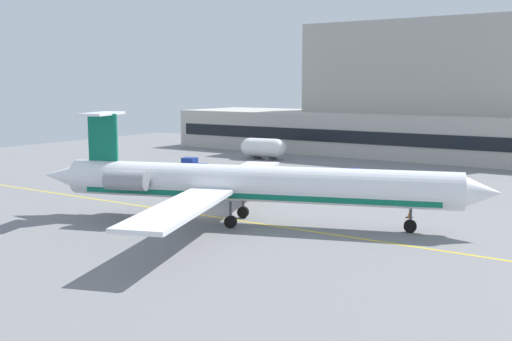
% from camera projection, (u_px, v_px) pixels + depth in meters
% --- Properties ---
extents(ground, '(120.00, 120.00, 0.11)m').
position_uv_depth(ground, '(206.00, 213.00, 49.53)').
color(ground, slate).
extents(terminal_building, '(60.19, 17.24, 19.56)m').
position_uv_depth(terminal_building, '(393.00, 102.00, 91.20)').
color(terminal_building, '#B7B2A8').
rests_on(terminal_building, ground).
extents(regional_jet, '(33.54, 28.76, 8.16)m').
position_uv_depth(regional_jet, '(247.00, 184.00, 45.19)').
color(regional_jet, white).
rests_on(regional_jet, ground).
extents(baggage_tug, '(2.41, 3.53, 1.76)m').
position_uv_depth(baggage_tug, '(192.00, 165.00, 72.32)').
color(baggage_tug, '#19389E').
rests_on(baggage_tug, ground).
extents(pushback_tractor, '(3.73, 3.62, 1.86)m').
position_uv_depth(pushback_tractor, '(351.00, 178.00, 62.26)').
color(pushback_tractor, '#19389E').
rests_on(pushback_tractor, ground).
extents(belt_loader, '(2.16, 4.04, 1.95)m').
position_uv_depth(belt_loader, '(389.00, 187.00, 56.60)').
color(belt_loader, '#19389E').
rests_on(belt_loader, ground).
extents(fuel_tank, '(6.65, 3.19, 2.93)m').
position_uv_depth(fuel_tank, '(263.00, 148.00, 84.25)').
color(fuel_tank, white).
rests_on(fuel_tank, ground).
extents(safety_cone_alpha, '(0.47, 0.47, 0.55)m').
position_uv_depth(safety_cone_alpha, '(409.00, 215.00, 47.48)').
color(safety_cone_alpha, orange).
rests_on(safety_cone_alpha, ground).
extents(safety_cone_bravo, '(0.47, 0.47, 0.55)m').
position_uv_depth(safety_cone_bravo, '(183.00, 192.00, 57.64)').
color(safety_cone_bravo, orange).
rests_on(safety_cone_bravo, ground).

